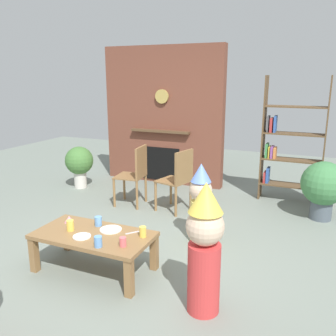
# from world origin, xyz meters

# --- Properties ---
(ground_plane) EXTENTS (12.00, 12.00, 0.00)m
(ground_plane) POSITION_xyz_m (0.00, 0.00, 0.00)
(ground_plane) COLOR gray
(brick_fireplace_feature) EXTENTS (2.20, 0.28, 2.40)m
(brick_fireplace_feature) POSITION_xyz_m (-0.90, 2.60, 1.19)
(brick_fireplace_feature) COLOR brown
(brick_fireplace_feature) RESTS_ON ground_plane
(bookshelf) EXTENTS (0.90, 0.28, 1.90)m
(bookshelf) POSITION_xyz_m (1.26, 2.40, 0.88)
(bookshelf) COLOR brown
(bookshelf) RESTS_ON ground_plane
(coffee_table) EXTENTS (1.16, 0.60, 0.39)m
(coffee_table) POSITION_xyz_m (-0.23, -0.55, 0.33)
(coffee_table) COLOR olive
(coffee_table) RESTS_ON ground_plane
(paper_cup_near_left) EXTENTS (0.07, 0.07, 0.11)m
(paper_cup_near_left) POSITION_xyz_m (-0.48, -0.58, 0.45)
(paper_cup_near_left) COLOR #F2CC4C
(paper_cup_near_left) RESTS_ON coffee_table
(paper_cup_near_right) EXTENTS (0.07, 0.07, 0.10)m
(paper_cup_near_right) POSITION_xyz_m (-0.03, -0.77, 0.44)
(paper_cup_near_right) COLOR #669EE0
(paper_cup_near_right) RESTS_ON coffee_table
(paper_cup_center) EXTENTS (0.07, 0.07, 0.10)m
(paper_cup_center) POSITION_xyz_m (0.24, -0.42, 0.45)
(paper_cup_center) COLOR #F2CC4C
(paper_cup_center) RESTS_ON coffee_table
(paper_cup_far_left) EXTENTS (0.07, 0.07, 0.10)m
(paper_cup_far_left) POSITION_xyz_m (-0.29, -0.37, 0.44)
(paper_cup_far_left) COLOR #669EE0
(paper_cup_far_left) RESTS_ON coffee_table
(paper_cup_far_right) EXTENTS (0.06, 0.06, 0.09)m
(paper_cup_far_right) POSITION_xyz_m (0.17, -0.67, 0.44)
(paper_cup_far_right) COLOR #E5666B
(paper_cup_far_right) RESTS_ON coffee_table
(paper_plate_front) EXTENTS (0.22, 0.22, 0.01)m
(paper_plate_front) POSITION_xyz_m (-0.12, -0.41, 0.40)
(paper_plate_front) COLOR white
(paper_plate_front) RESTS_ON coffee_table
(paper_plate_rear) EXTENTS (0.17, 0.17, 0.01)m
(paper_plate_rear) POSITION_xyz_m (-0.29, -0.66, 0.40)
(paper_plate_rear) COLOR white
(paper_plate_rear) RESTS_ON coffee_table
(birthday_cake_slice) EXTENTS (0.10, 0.10, 0.07)m
(birthday_cake_slice) POSITION_xyz_m (-0.63, -0.41, 0.43)
(birthday_cake_slice) COLOR pink
(birthday_cake_slice) RESTS_ON coffee_table
(table_fork) EXTENTS (0.11, 0.13, 0.01)m
(table_fork) POSITION_xyz_m (0.11, -0.38, 0.40)
(table_fork) COLOR silver
(table_fork) RESTS_ON coffee_table
(child_in_pink) EXTENTS (0.31, 0.31, 1.11)m
(child_in_pink) POSITION_xyz_m (0.95, -0.73, 0.58)
(child_in_pink) COLOR #D13838
(child_in_pink) RESTS_ON ground_plane
(child_by_the_chairs) EXTENTS (0.26, 0.26, 0.94)m
(child_by_the_chairs) POSITION_xyz_m (0.52, 0.47, 0.50)
(child_by_the_chairs) COLOR #E0CC66
(child_by_the_chairs) RESTS_ON ground_plane
(dining_chair_left) EXTENTS (0.44, 0.44, 0.90)m
(dining_chair_left) POSITION_xyz_m (-0.75, 1.28, 0.51)
(dining_chair_left) COLOR olive
(dining_chair_left) RESTS_ON ground_plane
(dining_chair_middle) EXTENTS (0.49, 0.49, 0.90)m
(dining_chair_middle) POSITION_xyz_m (-0.07, 1.28, 0.51)
(dining_chair_middle) COLOR olive
(dining_chair_middle) RESTS_ON ground_plane
(potted_plant_tall) EXTENTS (0.59, 0.59, 0.80)m
(potted_plant_tall) POSITION_xyz_m (1.81, 1.79, 0.47)
(potted_plant_tall) COLOR #4C5660
(potted_plant_tall) RESTS_ON ground_plane
(potted_plant_short) EXTENTS (0.48, 0.48, 0.72)m
(potted_plant_short) POSITION_xyz_m (-2.06, 1.67, 0.45)
(potted_plant_short) COLOR beige
(potted_plant_short) RESTS_ON ground_plane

